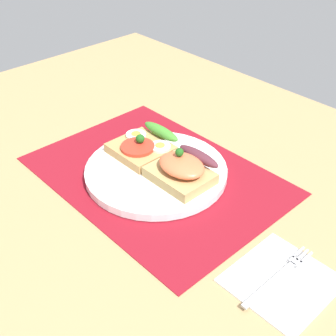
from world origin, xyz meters
The scene contains 7 objects.
ground_plane centered at (0.00, 0.00, -1.60)cm, with size 120.00×90.00×3.20cm, color tan.
placemat centered at (0.00, 0.00, 0.15)cm, with size 42.44×30.35×0.30cm, color maroon.
plate centered at (0.00, 0.00, 1.00)cm, with size 24.36×24.36×1.40cm, color white.
sandwich_egg_tomato centered at (-5.16, 1.75, 3.02)cm, with size 9.82×10.46×3.85cm.
sandwich_salmon centered at (5.26, 1.19, 3.63)cm, with size 10.16×9.30×5.44cm.
napkin centered at (28.60, -3.61, 0.30)cm, with size 12.19×12.81×0.60cm, color white.
fork centered at (28.14, -3.39, 0.76)cm, with size 1.62×14.05×0.32cm.
Camera 1 is at (47.37, -41.32, 46.12)cm, focal length 48.22 mm.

